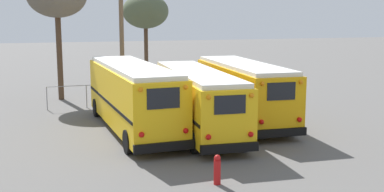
% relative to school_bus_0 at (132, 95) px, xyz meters
% --- Properties ---
extents(ground_plane, '(160.00, 160.00, 0.00)m').
position_rel_school_bus_0_xyz_m(ground_plane, '(3.00, -0.15, -1.78)').
color(ground_plane, '#5B5956').
extents(school_bus_0, '(3.08, 10.72, 3.28)m').
position_rel_school_bus_0_xyz_m(school_bus_0, '(0.00, 0.00, 0.00)').
color(school_bus_0, yellow).
rests_on(school_bus_0, ground).
extents(school_bus_1, '(2.90, 10.41, 3.00)m').
position_rel_school_bus_0_xyz_m(school_bus_1, '(2.99, -1.05, -0.14)').
color(school_bus_1, yellow).
rests_on(school_bus_1, ground).
extents(school_bus_2, '(2.88, 9.58, 3.15)m').
position_rel_school_bus_0_xyz_m(school_bus_2, '(5.99, 0.23, -0.07)').
color(school_bus_2, '#E5A00C').
rests_on(school_bus_2, ground).
extents(utility_pole, '(1.80, 0.31, 7.92)m').
position_rel_school_bus_0_xyz_m(utility_pole, '(1.14, 10.15, 2.32)').
color(utility_pole, brown).
rests_on(utility_pole, ground).
extents(bare_tree_1, '(3.83, 3.83, 7.38)m').
position_rel_school_bus_0_xyz_m(bare_tree_1, '(4.20, 16.78, 4.12)').
color(bare_tree_1, '#473323').
rests_on(bare_tree_1, ground).
extents(fence_line, '(14.05, 0.06, 1.42)m').
position_rel_school_bus_0_xyz_m(fence_line, '(3.00, 6.58, -0.81)').
color(fence_line, '#939399').
rests_on(fence_line, ground).
extents(fire_hydrant, '(0.24, 0.24, 1.03)m').
position_rel_school_bus_0_xyz_m(fire_hydrant, '(1.36, -8.47, -1.26)').
color(fire_hydrant, '#B21414').
rests_on(fire_hydrant, ground).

